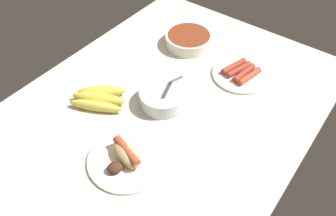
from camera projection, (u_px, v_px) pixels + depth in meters
ground_plane at (166, 108)px, 115.16cm from camera, size 120.00×90.00×3.00cm
plate_hotdog_assembled at (127, 157)px, 97.47cm from camera, size 23.23×23.23×5.61cm
bowl_chili at (189, 39)px, 135.17cm from camera, size 18.52×18.52×4.77cm
banana_bunch at (99, 98)px, 113.42cm from camera, size 17.88×19.38×3.96cm
plate_sausages at (241, 73)px, 123.43cm from camera, size 20.70×20.70×3.22cm
bowl_coleslaw at (163, 96)px, 112.61cm from camera, size 15.50×15.50×14.75cm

